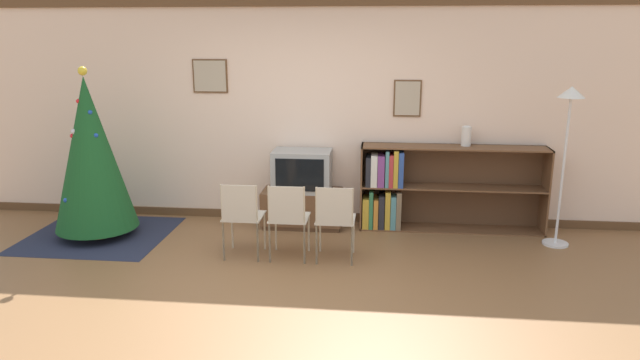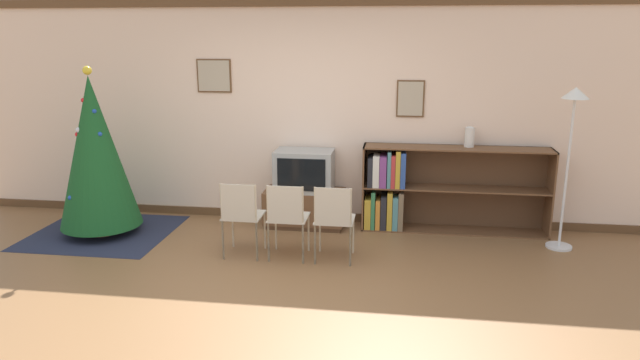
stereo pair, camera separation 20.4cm
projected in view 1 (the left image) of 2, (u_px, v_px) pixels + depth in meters
The scene contains 12 objects.
ground_plane at pixel (278, 297), 5.11m from camera, with size 24.00×24.00×0.00m, color brown.
wall_back at pixel (309, 113), 6.96m from camera, with size 8.73×0.11×2.70m.
area_rug at pixel (99, 235), 6.68m from camera, with size 1.60×1.46×0.01m.
christmas_tree at pixel (91, 154), 6.44m from camera, with size 0.92×0.92×1.94m.
tv_console at pixel (302, 208), 6.96m from camera, with size 0.97×0.46×0.45m.
television at pixel (302, 171), 6.84m from camera, with size 0.69×0.45×0.49m.
folding_chair_left at pixel (242, 215), 5.89m from camera, with size 0.40×0.40×0.82m.
folding_chair_center at pixel (288, 217), 5.84m from camera, with size 0.40×0.40×0.82m.
folding_chair_right at pixel (335, 218), 5.79m from camera, with size 0.40×0.40×0.82m.
bookshelf at pixel (416, 189), 6.81m from camera, with size 2.17×0.36×1.02m.
vase at pixel (466, 136), 6.64m from camera, with size 0.11×0.11×0.24m.
standing_lamp at pixel (568, 125), 6.05m from camera, with size 0.28×0.28×1.76m.
Camera 1 is at (0.86, -4.62, 2.29)m, focal length 32.00 mm.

